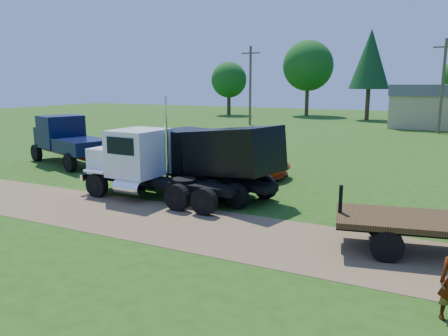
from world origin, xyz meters
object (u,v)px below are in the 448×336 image
at_px(black_dump_truck, 209,155).
at_px(orange_pickup, 235,160).
at_px(white_semi_tractor, 140,163).
at_px(navy_truck, 66,139).

bearing_deg(black_dump_truck, orange_pickup, 114.01).
xyz_separation_m(black_dump_truck, orange_pickup, (-0.65, 4.05, -0.95)).
distance_m(white_semi_tractor, navy_truck, 9.96).
xyz_separation_m(white_semi_tractor, navy_truck, (-8.92, 4.42, 0.00)).
xyz_separation_m(white_semi_tractor, orange_pickup, (1.82, 5.75, -0.66)).
relative_size(navy_truck, orange_pickup, 1.15).
bearing_deg(orange_pickup, white_semi_tractor, 160.68).
bearing_deg(white_semi_tractor, navy_truck, 156.40).
height_order(white_semi_tractor, black_dump_truck, white_semi_tractor).
bearing_deg(navy_truck, orange_pickup, 26.59).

